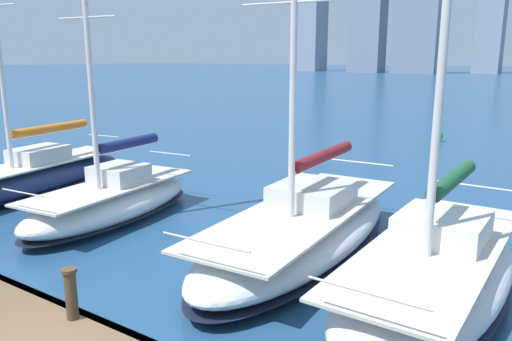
{
  "coord_description": "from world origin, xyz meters",
  "views": [
    {
      "loc": [
        -6.45,
        3.61,
        4.94
      ],
      "look_at": [
        0.2,
        -6.42,
        2.2
      ],
      "focal_mm": 35.0,
      "sensor_mm": 36.0,
      "label": 1
    }
  ],
  "objects_px": {
    "sailboat_maroon": "(303,228)",
    "mooring_post": "(71,293)",
    "channel_buoy": "(437,136)",
    "sailboat_navy": "(112,199)",
    "sailboat_orange": "(30,177)",
    "sailboat_forest": "(433,270)"
  },
  "relations": [
    {
      "from": "sailboat_maroon",
      "to": "mooring_post",
      "type": "bearing_deg",
      "value": 79.19
    },
    {
      "from": "sailboat_orange",
      "to": "channel_buoy",
      "type": "height_order",
      "value": "sailboat_orange"
    },
    {
      "from": "sailboat_navy",
      "to": "channel_buoy",
      "type": "xyz_separation_m",
      "value": [
        -4.61,
        -20.68,
        -0.3
      ]
    },
    {
      "from": "sailboat_forest",
      "to": "sailboat_orange",
      "type": "distance_m",
      "value": 14.56
    },
    {
      "from": "sailboat_orange",
      "to": "mooring_post",
      "type": "distance_m",
      "value": 11.36
    },
    {
      "from": "sailboat_orange",
      "to": "channel_buoy",
      "type": "bearing_deg",
      "value": -115.01
    },
    {
      "from": "sailboat_forest",
      "to": "sailboat_maroon",
      "type": "relative_size",
      "value": 1.19
    },
    {
      "from": "sailboat_forest",
      "to": "sailboat_navy",
      "type": "bearing_deg",
      "value": 0.09
    },
    {
      "from": "sailboat_forest",
      "to": "mooring_post",
      "type": "bearing_deg",
      "value": 48.2
    },
    {
      "from": "sailboat_navy",
      "to": "sailboat_orange",
      "type": "bearing_deg",
      "value": -4.19
    },
    {
      "from": "mooring_post",
      "to": "channel_buoy",
      "type": "relative_size",
      "value": 0.65
    },
    {
      "from": "sailboat_maroon",
      "to": "sailboat_orange",
      "type": "xyz_separation_m",
      "value": [
        11.07,
        0.54,
        0.0
      ]
    },
    {
      "from": "sailboat_navy",
      "to": "sailboat_orange",
      "type": "height_order",
      "value": "sailboat_orange"
    },
    {
      "from": "sailboat_maroon",
      "to": "sailboat_forest",
      "type": "bearing_deg",
      "value": 165.74
    },
    {
      "from": "sailboat_maroon",
      "to": "channel_buoy",
      "type": "xyz_separation_m",
      "value": [
        1.59,
        -19.78,
        -0.3
      ]
    },
    {
      "from": "sailboat_forest",
      "to": "sailboat_maroon",
      "type": "bearing_deg",
      "value": -14.26
    },
    {
      "from": "sailboat_maroon",
      "to": "sailboat_orange",
      "type": "distance_m",
      "value": 11.08
    },
    {
      "from": "mooring_post",
      "to": "channel_buoy",
      "type": "height_order",
      "value": "mooring_post"
    },
    {
      "from": "channel_buoy",
      "to": "sailboat_orange",
      "type": "bearing_deg",
      "value": 64.99
    },
    {
      "from": "sailboat_maroon",
      "to": "sailboat_navy",
      "type": "bearing_deg",
      "value": 8.28
    },
    {
      "from": "channel_buoy",
      "to": "mooring_post",
      "type": "bearing_deg",
      "value": 90.94
    },
    {
      "from": "sailboat_orange",
      "to": "sailboat_maroon",
      "type": "bearing_deg",
      "value": -177.19
    }
  ]
}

